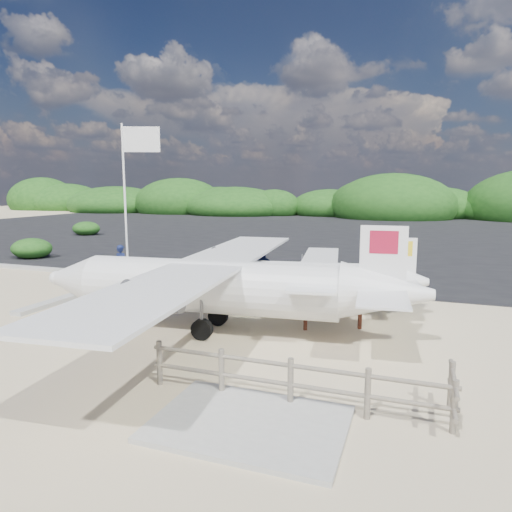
{
  "coord_description": "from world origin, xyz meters",
  "views": [
    {
      "loc": [
        8.26,
        -13.31,
        4.36
      ],
      "look_at": [
        2.34,
        3.14,
        1.68
      ],
      "focal_mm": 32.0,
      "sensor_mm": 36.0,
      "label": 1
    }
  ],
  "objects_px": {
    "baggage_cart": "(162,300)",
    "crew_b": "(198,278)",
    "flagpole": "(130,306)",
    "aircraft_large": "(509,245)",
    "aircraft_small": "(246,227)",
    "crew_c": "(263,271)",
    "signboard": "(332,329)",
    "crew_a": "(121,265)"
  },
  "relations": [
    {
      "from": "aircraft_small",
      "to": "aircraft_large",
      "type": "bearing_deg",
      "value": 153.63
    },
    {
      "from": "aircraft_large",
      "to": "aircraft_small",
      "type": "relative_size",
      "value": 1.98
    },
    {
      "from": "baggage_cart",
      "to": "crew_c",
      "type": "height_order",
      "value": "crew_c"
    },
    {
      "from": "aircraft_large",
      "to": "aircraft_small",
      "type": "distance_m",
      "value": 25.12
    },
    {
      "from": "aircraft_large",
      "to": "crew_b",
      "type": "bearing_deg",
      "value": 52.73
    },
    {
      "from": "baggage_cart",
      "to": "crew_c",
      "type": "distance_m",
      "value": 4.27
    },
    {
      "from": "crew_b",
      "to": "aircraft_large",
      "type": "xyz_separation_m",
      "value": [
        14.21,
        22.98,
        -0.92
      ]
    },
    {
      "from": "baggage_cart",
      "to": "crew_a",
      "type": "distance_m",
      "value": 3.72
    },
    {
      "from": "crew_b",
      "to": "signboard",
      "type": "bearing_deg",
      "value": 167.48
    },
    {
      "from": "crew_b",
      "to": "aircraft_large",
      "type": "distance_m",
      "value": 27.04
    },
    {
      "from": "crew_c",
      "to": "aircraft_large",
      "type": "height_order",
      "value": "aircraft_large"
    },
    {
      "from": "flagpole",
      "to": "crew_b",
      "type": "bearing_deg",
      "value": 35.51
    },
    {
      "from": "baggage_cart",
      "to": "aircraft_small",
      "type": "xyz_separation_m",
      "value": [
        -8.37,
        30.68,
        0.0
      ]
    },
    {
      "from": "crew_b",
      "to": "crew_a",
      "type": "bearing_deg",
      "value": -13.35
    },
    {
      "from": "crew_a",
      "to": "aircraft_small",
      "type": "xyz_separation_m",
      "value": [
        -5.24,
        28.89,
        -0.9
      ]
    },
    {
      "from": "signboard",
      "to": "crew_b",
      "type": "bearing_deg",
      "value": 138.91
    },
    {
      "from": "flagpole",
      "to": "aircraft_small",
      "type": "bearing_deg",
      "value": 103.61
    },
    {
      "from": "crew_b",
      "to": "crew_c",
      "type": "relative_size",
      "value": 1.03
    },
    {
      "from": "signboard",
      "to": "crew_a",
      "type": "relative_size",
      "value": 1.06
    },
    {
      "from": "baggage_cart",
      "to": "flagpole",
      "type": "xyz_separation_m",
      "value": [
        -0.65,
        -1.19,
        0.0
      ]
    },
    {
      "from": "crew_c",
      "to": "crew_a",
      "type": "bearing_deg",
      "value": -11.58
    },
    {
      "from": "flagpole",
      "to": "crew_a",
      "type": "xyz_separation_m",
      "value": [
        -2.48,
        2.98,
        0.9
      ]
    },
    {
      "from": "baggage_cart",
      "to": "flagpole",
      "type": "bearing_deg",
      "value": -130.58
    },
    {
      "from": "aircraft_large",
      "to": "crew_c",
      "type": "bearing_deg",
      "value": 53.56
    },
    {
      "from": "crew_a",
      "to": "crew_b",
      "type": "relative_size",
      "value": 0.98
    },
    {
      "from": "baggage_cart",
      "to": "aircraft_large",
      "type": "xyz_separation_m",
      "value": [
        15.63,
        23.27,
        0.0
      ]
    },
    {
      "from": "crew_a",
      "to": "flagpole",
      "type": "bearing_deg",
      "value": 137.48
    },
    {
      "from": "flagpole",
      "to": "crew_b",
      "type": "xyz_separation_m",
      "value": [
        2.07,
        1.48,
        0.92
      ]
    },
    {
      "from": "aircraft_small",
      "to": "baggage_cart",
      "type": "bearing_deg",
      "value": 96.04
    },
    {
      "from": "baggage_cart",
      "to": "crew_b",
      "type": "distance_m",
      "value": 1.72
    },
    {
      "from": "crew_a",
      "to": "aircraft_small",
      "type": "relative_size",
      "value": 0.25
    },
    {
      "from": "crew_b",
      "to": "flagpole",
      "type": "bearing_deg",
      "value": 40.44
    },
    {
      "from": "flagpole",
      "to": "aircraft_large",
      "type": "distance_m",
      "value": 29.39
    },
    {
      "from": "signboard",
      "to": "aircraft_small",
      "type": "xyz_separation_m",
      "value": [
        -15.27,
        32.11,
        0.0
      ]
    },
    {
      "from": "crew_c",
      "to": "signboard",
      "type": "bearing_deg",
      "value": 113.2
    },
    {
      "from": "signboard",
      "to": "crew_c",
      "type": "bearing_deg",
      "value": 108.37
    },
    {
      "from": "baggage_cart",
      "to": "crew_b",
      "type": "bearing_deg",
      "value": -0.12
    },
    {
      "from": "signboard",
      "to": "crew_a",
      "type": "distance_m",
      "value": 10.58
    },
    {
      "from": "flagpole",
      "to": "signboard",
      "type": "height_order",
      "value": "flagpole"
    },
    {
      "from": "baggage_cart",
      "to": "signboard",
      "type": "height_order",
      "value": "signboard"
    },
    {
      "from": "baggage_cart",
      "to": "crew_a",
      "type": "bearing_deg",
      "value": 138.46
    },
    {
      "from": "baggage_cart",
      "to": "aircraft_small",
      "type": "distance_m",
      "value": 31.8
    }
  ]
}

